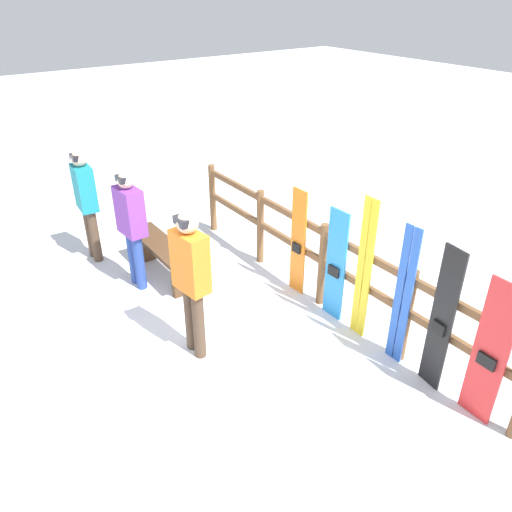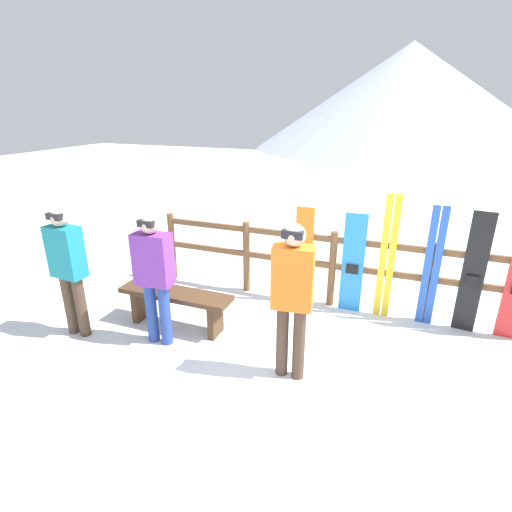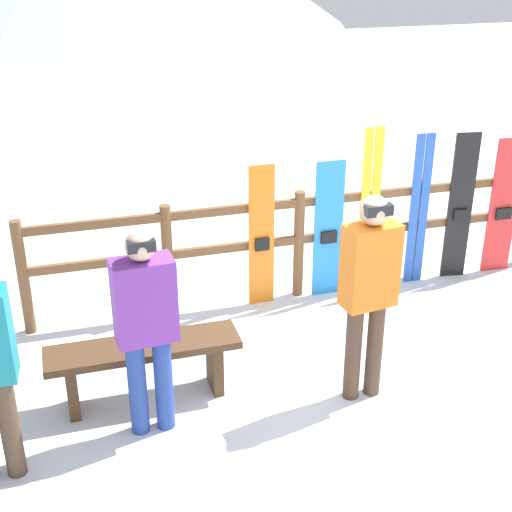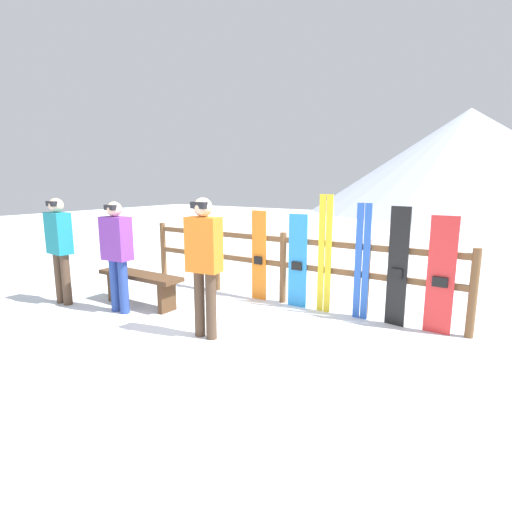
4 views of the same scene
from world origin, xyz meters
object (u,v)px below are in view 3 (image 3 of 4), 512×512
(person_orange, at_px, (369,284))
(snowboard_orange, at_px, (261,237))
(ski_pair_blue, at_px, (419,210))
(snowboard_blue, at_px, (328,230))
(snowboard_red, at_px, (503,206))
(bench, at_px, (144,358))
(ski_pair_yellow, at_px, (369,211))
(snowboard_black_stripe, at_px, (460,207))
(person_purple, at_px, (146,320))

(person_orange, height_order, snowboard_orange, person_orange)
(ski_pair_blue, bearing_deg, snowboard_blue, -179.79)
(snowboard_orange, distance_m, snowboard_red, 2.59)
(bench, relative_size, ski_pair_yellow, 0.88)
(snowboard_red, bearing_deg, ski_pair_yellow, 179.87)
(bench, xyz_separation_m, snowboard_black_stripe, (3.38, 1.24, 0.40))
(ski_pair_yellow, bearing_deg, snowboard_black_stripe, -0.20)
(snowboard_orange, bearing_deg, bench, -136.42)
(snowboard_red, bearing_deg, snowboard_black_stripe, 179.99)
(person_orange, relative_size, ski_pair_yellow, 1.00)
(snowboard_black_stripe, bearing_deg, person_purple, -154.62)
(bench, xyz_separation_m, snowboard_blue, (1.97, 1.24, 0.32))
(ski_pair_yellow, xyz_separation_m, ski_pair_blue, (0.53, 0.00, -0.05))
(ski_pair_yellow, bearing_deg, person_orange, -115.04)
(snowboard_orange, xyz_separation_m, ski_pair_yellow, (1.09, 0.00, 0.14))
(person_orange, height_order, person_purple, person_orange)
(snowboard_blue, distance_m, ski_pair_yellow, 0.45)
(snowboard_orange, xyz_separation_m, ski_pair_blue, (1.62, 0.00, 0.09))
(ski_pair_yellow, xyz_separation_m, snowboard_red, (1.50, -0.00, -0.11))
(bench, height_order, snowboard_blue, snowboard_blue)
(snowboard_blue, xyz_separation_m, snowboard_red, (1.92, 0.00, 0.03))
(bench, height_order, ski_pair_blue, ski_pair_blue)
(bench, height_order, person_orange, person_orange)
(snowboard_orange, height_order, ski_pair_blue, ski_pair_blue)
(person_purple, distance_m, snowboard_black_stripe, 3.75)
(snowboard_orange, distance_m, ski_pair_blue, 1.63)
(bench, xyz_separation_m, snowboard_orange, (1.30, 1.24, 0.33))
(snowboard_blue, xyz_separation_m, ski_pair_yellow, (0.42, 0.00, 0.15))
(snowboard_orange, relative_size, ski_pair_yellow, 0.84)
(snowboard_red, bearing_deg, person_purple, -157.57)
(bench, relative_size, snowboard_orange, 1.04)
(snowboard_orange, bearing_deg, ski_pair_yellow, 0.18)
(person_orange, bearing_deg, snowboard_red, 36.04)
(bench, bearing_deg, snowboard_blue, 32.13)
(ski_pair_yellow, xyz_separation_m, snowboard_black_stripe, (0.99, -0.00, -0.07))
(person_orange, distance_m, snowboard_red, 2.82)
(snowboard_blue, relative_size, ski_pair_yellow, 0.83)
(snowboard_orange, height_order, ski_pair_yellow, ski_pair_yellow)
(person_orange, relative_size, snowboard_black_stripe, 1.08)
(snowboard_orange, bearing_deg, person_purple, -129.06)
(ski_pair_blue, height_order, snowboard_black_stripe, ski_pair_blue)
(snowboard_orange, relative_size, snowboard_blue, 1.02)
(ski_pair_yellow, bearing_deg, snowboard_red, -0.13)
(snowboard_blue, height_order, snowboard_red, snowboard_red)
(bench, bearing_deg, person_orange, -14.50)
(person_orange, bearing_deg, ski_pair_blue, 51.72)
(person_orange, height_order, ski_pair_yellow, ski_pair_yellow)
(snowboard_orange, relative_size, ski_pair_blue, 0.90)
(snowboard_orange, relative_size, snowboard_red, 0.97)
(bench, height_order, person_purple, person_purple)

